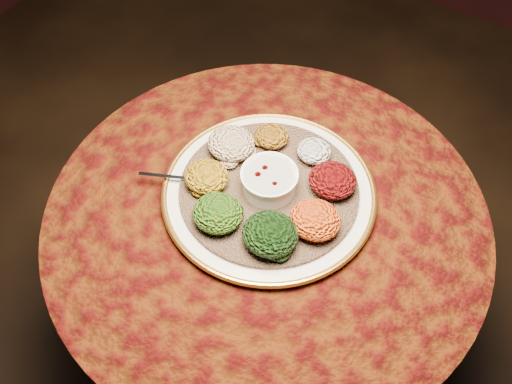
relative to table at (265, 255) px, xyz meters
The scene contains 13 objects.
table is the anchor object (origin of this frame).
platter 0.20m from the table, 114.75° to the left, with size 0.59×0.59×0.02m.
injera 0.21m from the table, 114.75° to the left, with size 0.39×0.39×0.01m, color #876143.
stew_bowl 0.24m from the table, 114.75° to the left, with size 0.12×0.12×0.05m.
spoon 0.28m from the table, 169.41° to the right, with size 0.13×0.07×0.01m.
portion_ayib 0.28m from the table, 83.11° to the left, with size 0.08×0.07×0.04m, color silver.
portion_kitfo 0.28m from the table, 49.77° to the left, with size 0.10×0.10×0.05m, color black.
portion_tikil 0.26m from the table, ahead, with size 0.11×0.10×0.05m, color #BA7E0F.
portion_gomen 0.25m from the table, 54.76° to the right, with size 0.11×0.11×0.06m, color black.
portion_mixveg 0.26m from the table, 126.41° to the right, with size 0.11×0.10×0.05m, color #A3460A.
portion_kik 0.27m from the table, behind, with size 0.10×0.09×0.05m, color #A1780E.
portion_timatim 0.29m from the table, 149.65° to the left, with size 0.11×0.10×0.05m, color maroon.
portion_shiro 0.29m from the table, 117.56° to the left, with size 0.08×0.07×0.04m, color #895010.
Camera 1 is at (0.35, -0.61, 1.74)m, focal length 40.00 mm.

